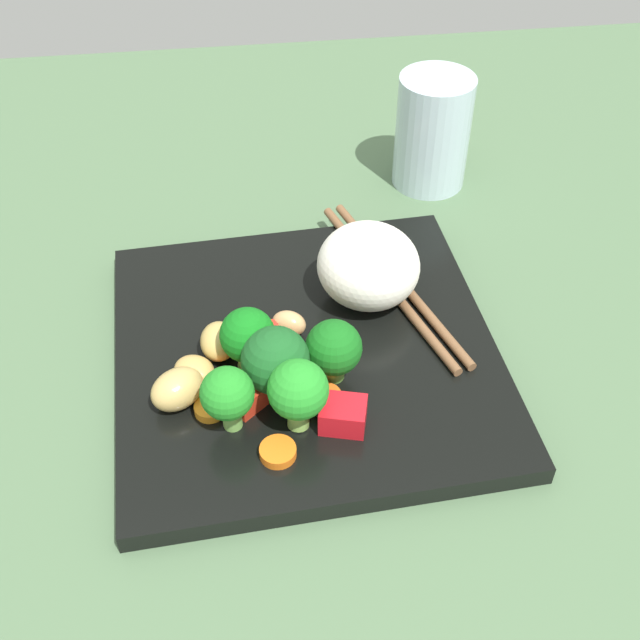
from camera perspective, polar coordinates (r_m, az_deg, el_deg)
The scene contains 23 objects.
ground_plane at distance 62.37cm, azimuth -0.97°, elevation -3.47°, with size 110.00×110.00×2.00cm, color #4D6A48.
square_plate at distance 61.07cm, azimuth -0.99°, elevation -2.34°, with size 28.29×28.29×1.57cm, color black.
rice_mound at distance 62.44cm, azimuth 3.45°, elevation 3.86°, with size 8.07×7.88×6.47cm, color white.
broccoli_floret_0 at distance 56.74cm, azimuth -5.16°, elevation -1.16°, with size 3.99×3.99×5.54cm.
broccoli_floret_1 at distance 52.83cm, azimuth -1.57°, elevation -5.08°, with size 4.11×4.11×5.79cm.
broccoli_floret_2 at distance 56.01cm, azimuth 0.98°, elevation -2.09°, with size 4.03×4.03×5.31cm.
broccoli_floret_3 at distance 53.22cm, azimuth -6.58°, elevation -5.32°, with size 3.66×3.66×5.26cm.
broccoli_floret_4 at distance 55.06cm, azimuth -3.19°, elevation -2.91°, with size 4.82×4.82×5.69cm.
carrot_slice_0 at distance 53.68cm, azimuth -3.01°, elevation -9.33°, with size 2.47×2.47×0.70cm, color orange.
carrot_slice_1 at distance 58.10cm, azimuth -6.77°, elevation -4.36°, with size 2.64×2.64×0.48cm, color orange.
carrot_slice_2 at distance 56.44cm, azimuth -7.82°, elevation -6.26°, with size 2.19×2.19×0.67cm, color orange.
carrot_slice_3 at distance 59.14cm, azimuth -1.62°, elevation -2.82°, with size 2.90×2.90×0.55cm, color orange.
carrot_slice_4 at distance 56.71cm, azimuth 0.43°, elevation -5.45°, with size 2.16×2.16×0.56cm, color orange.
pepper_chunk_1 at distance 60.31cm, azimuth -4.33°, elevation -1.16°, with size 2.71×2.33×1.50cm, color red.
pepper_chunk_2 at distance 57.26cm, azimuth -1.24°, elevation -4.20°, with size 2.36×2.27×1.40cm, color red.
pepper_chunk_3 at distance 54.73cm, azimuth 1.65°, elevation -6.75°, with size 3.10×2.51×2.00cm, color red.
pepper_chunk_4 at distance 56.26cm, azimuth -5.46°, elevation -5.35°, with size 2.64×2.30×1.73cm, color red.
chicken_piece_0 at distance 59.33cm, azimuth -7.20°, elevation -1.67°, with size 3.40×2.72×2.54cm, color tan.
chicken_piece_1 at distance 58.20cm, azimuth -8.92°, elevation -3.58°, with size 3.06×2.58×1.80cm, color tan.
chicken_piece_2 at distance 56.56cm, azimuth -10.10°, elevation -4.85°, with size 3.94×2.96×2.78cm, color tan.
chicken_piece_4 at distance 60.79cm, azimuth -2.22°, elevation -0.25°, with size 2.64×1.87×2.02cm, color tan.
chopstick_pair at distance 65.57cm, azimuth 5.16°, elevation 2.76°, with size 21.26×8.60×0.74cm.
drinking_glass at distance 78.12cm, azimuth 8.00°, elevation 13.10°, with size 7.01×7.01×10.85cm, color silver.
Camera 1 is at (42.09, -4.31, 44.83)cm, focal length 45.07 mm.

